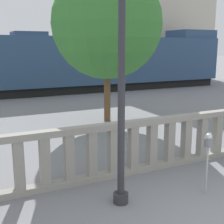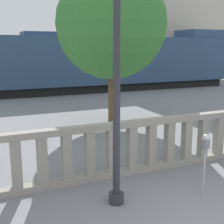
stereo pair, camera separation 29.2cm
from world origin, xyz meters
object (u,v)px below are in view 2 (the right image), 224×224
lamppost (117,40)px  tree_left (111,24)px  parking_meter (206,147)px  train_near (91,63)px

lamppost → tree_left: size_ratio=0.95×
parking_meter → train_near: bearing=78.2°
parking_meter → tree_left: tree_left is taller
train_near → parking_meter: bearing=-101.8°
tree_left → train_near: bearing=75.2°
parking_meter → tree_left: size_ratio=0.22×
parking_meter → train_near: size_ratio=0.06×
train_near → tree_left: size_ratio=3.54×
parking_meter → tree_left: 7.37m
lamppost → parking_meter: 2.70m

